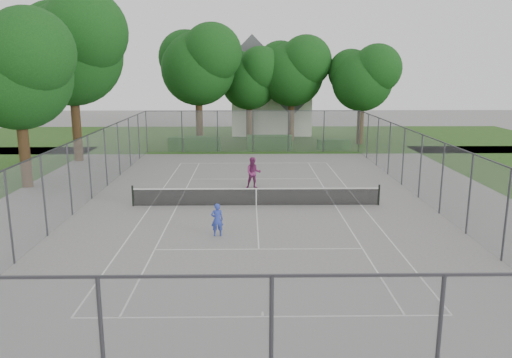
{
  "coord_description": "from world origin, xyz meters",
  "views": [
    {
      "loc": [
        -0.39,
        -25.02,
        7.0
      ],
      "look_at": [
        0.0,
        1.0,
        1.2
      ],
      "focal_mm": 35.0,
      "sensor_mm": 36.0,
      "label": 1
    }
  ],
  "objects_px": {
    "house": "(271,95)",
    "woman_player": "(253,173)",
    "girl_player": "(217,220)",
    "tennis_net": "(256,196)"
  },
  "relations": [
    {
      "from": "tennis_net",
      "to": "woman_player",
      "type": "bearing_deg",
      "value": 91.7
    },
    {
      "from": "tennis_net",
      "to": "woman_player",
      "type": "xyz_separation_m",
      "value": [
        -0.11,
        3.85,
        0.43
      ]
    },
    {
      "from": "girl_player",
      "to": "woman_player",
      "type": "bearing_deg",
      "value": -109.73
    },
    {
      "from": "tennis_net",
      "to": "house",
      "type": "distance_m",
      "value": 30.1
    },
    {
      "from": "house",
      "to": "woman_player",
      "type": "distance_m",
      "value": 26.25
    },
    {
      "from": "woman_player",
      "to": "tennis_net",
      "type": "bearing_deg",
      "value": -90.75
    },
    {
      "from": "woman_player",
      "to": "girl_player",
      "type": "bearing_deg",
      "value": -103.17
    },
    {
      "from": "tennis_net",
      "to": "girl_player",
      "type": "bearing_deg",
      "value": -110.16
    },
    {
      "from": "girl_player",
      "to": "woman_player",
      "type": "height_order",
      "value": "woman_player"
    },
    {
      "from": "tennis_net",
      "to": "girl_player",
      "type": "relative_size",
      "value": 9.0
    }
  ]
}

